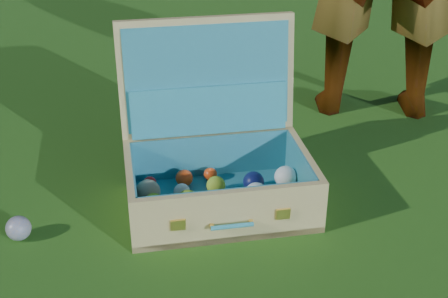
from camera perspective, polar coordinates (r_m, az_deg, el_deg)
ground at (r=1.74m, az=-1.62°, el=-7.74°), size 60.00×60.00×0.00m
stray_ball at (r=1.79m, az=-18.28°, el=-6.89°), size 0.07×0.07×0.07m
suitcase at (r=1.83m, az=-0.74°, el=-0.40°), size 0.65×0.59×0.51m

